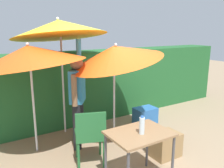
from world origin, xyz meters
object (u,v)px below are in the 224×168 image
(person_vendor, at_px, (78,95))
(cooler_box, at_px, (145,116))
(chair_plastic, at_px, (90,134))
(folding_table, at_px, (139,139))
(bottle_water, at_px, (142,125))
(umbrella_yellow, at_px, (59,28))
(crate_cardboard, at_px, (165,145))
(umbrella_orange, at_px, (29,55))
(umbrella_rainbow, at_px, (115,54))

(person_vendor, height_order, cooler_box, person_vendor)
(chair_plastic, relative_size, cooler_box, 1.90)
(person_vendor, bearing_deg, folding_table, -79.80)
(chair_plastic, height_order, bottle_water, bottle_water)
(umbrella_yellow, distance_m, folding_table, 2.52)
(bottle_water, bearing_deg, cooler_box, 48.94)
(crate_cardboard, relative_size, bottle_water, 1.93)
(umbrella_orange, distance_m, folding_table, 2.11)
(umbrella_orange, relative_size, crate_cardboard, 4.21)
(umbrella_rainbow, distance_m, umbrella_yellow, 1.18)
(cooler_box, height_order, crate_cardboard, crate_cardboard)
(umbrella_rainbow, bearing_deg, person_vendor, 162.21)
(bottle_water, bearing_deg, person_vendor, 99.86)
(umbrella_rainbow, bearing_deg, umbrella_yellow, 127.81)
(umbrella_rainbow, bearing_deg, chair_plastic, -147.34)
(folding_table, bearing_deg, umbrella_yellow, 98.04)
(umbrella_yellow, distance_m, bottle_water, 2.45)
(bottle_water, bearing_deg, umbrella_yellow, 97.85)
(umbrella_yellow, xyz_separation_m, person_vendor, (0.04, -0.66, -1.12))
(chair_plastic, height_order, folding_table, chair_plastic)
(folding_table, bearing_deg, umbrella_rainbow, 72.59)
(chair_plastic, bearing_deg, umbrella_yellow, 87.44)
(umbrella_orange, xyz_separation_m, cooler_box, (2.31, -0.09, -1.45))
(chair_plastic, distance_m, cooler_box, 1.89)
(umbrella_orange, distance_m, cooler_box, 2.73)
(umbrella_orange, height_order, crate_cardboard, umbrella_orange)
(umbrella_rainbow, distance_m, umbrella_orange, 1.40)
(chair_plastic, bearing_deg, umbrella_rainbow, 32.66)
(umbrella_orange, relative_size, bottle_water, 8.13)
(umbrella_orange, relative_size, cooler_box, 4.16)
(umbrella_rainbow, relative_size, crate_cardboard, 4.22)
(folding_table, xyz_separation_m, bottle_water, (-0.00, -0.04, 0.20))
(umbrella_orange, bearing_deg, chair_plastic, -54.38)
(chair_plastic, distance_m, bottle_water, 0.92)
(umbrella_yellow, height_order, cooler_box, umbrella_yellow)
(chair_plastic, xyz_separation_m, cooler_box, (1.70, 0.77, -0.32))
(bottle_water, bearing_deg, umbrella_orange, 120.49)
(cooler_box, bearing_deg, person_vendor, -176.62)
(person_vendor, relative_size, crate_cardboard, 4.05)
(umbrella_rainbow, xyz_separation_m, bottle_water, (-0.38, -1.25, -0.77))
(umbrella_orange, distance_m, bottle_water, 2.06)
(cooler_box, bearing_deg, chair_plastic, -155.75)
(person_vendor, height_order, crate_cardboard, person_vendor)
(umbrella_orange, xyz_separation_m, chair_plastic, (0.61, -0.86, -1.14))
(person_vendor, bearing_deg, umbrella_yellow, 93.37)
(umbrella_orange, bearing_deg, person_vendor, -14.67)
(umbrella_rainbow, xyz_separation_m, person_vendor, (-0.63, 0.20, -0.69))
(person_vendor, relative_size, cooler_box, 4.01)
(umbrella_orange, distance_m, crate_cardboard, 2.62)
(umbrella_yellow, bearing_deg, chair_plastic, -92.56)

